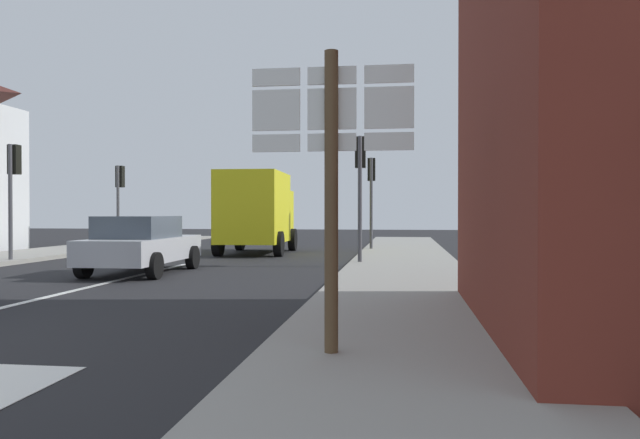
{
  "coord_description": "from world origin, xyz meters",
  "views": [
    {
      "loc": [
        6.47,
        -5.62,
        1.56
      ],
      "look_at": [
        4.33,
        10.27,
        1.38
      ],
      "focal_mm": 34.17,
      "sensor_mm": 36.0,
      "label": 1
    }
  ],
  "objects_px": {
    "traffic_light_near_left": "(13,176)",
    "traffic_light_near_right": "(360,170)",
    "sedan_far": "(141,244)",
    "traffic_light_far_right": "(371,182)",
    "route_sign_post": "(332,169)",
    "delivery_truck": "(257,210)",
    "traffic_light_far_left": "(120,188)"
  },
  "relations": [
    {
      "from": "delivery_truck",
      "to": "route_sign_post",
      "type": "xyz_separation_m",
      "value": [
        4.76,
        -16.43,
        0.35
      ]
    },
    {
      "from": "traffic_light_far_left",
      "to": "traffic_light_near_right",
      "type": "bearing_deg",
      "value": -31.54
    },
    {
      "from": "sedan_far",
      "to": "route_sign_post",
      "type": "relative_size",
      "value": 1.32
    },
    {
      "from": "traffic_light_near_right",
      "to": "traffic_light_near_left",
      "type": "bearing_deg",
      "value": -176.95
    },
    {
      "from": "traffic_light_near_left",
      "to": "traffic_light_near_right",
      "type": "distance_m",
      "value": 10.56
    },
    {
      "from": "sedan_far",
      "to": "traffic_light_near_right",
      "type": "bearing_deg",
      "value": 28.08
    },
    {
      "from": "traffic_light_far_left",
      "to": "traffic_light_near_right",
      "type": "relative_size",
      "value": 0.93
    },
    {
      "from": "delivery_truck",
      "to": "traffic_light_far_right",
      "type": "relative_size",
      "value": 1.36
    },
    {
      "from": "sedan_far",
      "to": "traffic_light_near_left",
      "type": "distance_m",
      "value": 5.96
    },
    {
      "from": "sedan_far",
      "to": "traffic_light_near_right",
      "type": "relative_size",
      "value": 1.12
    },
    {
      "from": "route_sign_post",
      "to": "traffic_light_far_left",
      "type": "height_order",
      "value": "traffic_light_far_left"
    },
    {
      "from": "sedan_far",
      "to": "traffic_light_far_right",
      "type": "relative_size",
      "value": 1.13
    },
    {
      "from": "traffic_light_near_right",
      "to": "route_sign_post",
      "type": "bearing_deg",
      "value": -87.56
    },
    {
      "from": "traffic_light_far_left",
      "to": "traffic_light_far_right",
      "type": "bearing_deg",
      "value": 0.3
    },
    {
      "from": "delivery_truck",
      "to": "traffic_light_near_right",
      "type": "bearing_deg",
      "value": -48.88
    },
    {
      "from": "route_sign_post",
      "to": "traffic_light_far_right",
      "type": "height_order",
      "value": "traffic_light_far_right"
    },
    {
      "from": "route_sign_post",
      "to": "traffic_light_near_right",
      "type": "xyz_separation_m",
      "value": [
        -0.49,
        11.54,
        0.78
      ]
    },
    {
      "from": "traffic_light_near_left",
      "to": "traffic_light_near_right",
      "type": "xyz_separation_m",
      "value": [
        10.54,
        0.56,
        0.1
      ]
    },
    {
      "from": "delivery_truck",
      "to": "traffic_light_near_left",
      "type": "bearing_deg",
      "value": -138.99
    },
    {
      "from": "delivery_truck",
      "to": "route_sign_post",
      "type": "distance_m",
      "value": 17.11
    },
    {
      "from": "traffic_light_near_left",
      "to": "traffic_light_far_left",
      "type": "bearing_deg",
      "value": 90.0
    },
    {
      "from": "delivery_truck",
      "to": "route_sign_post",
      "type": "height_order",
      "value": "route_sign_post"
    },
    {
      "from": "route_sign_post",
      "to": "traffic_light_near_left",
      "type": "xyz_separation_m",
      "value": [
        -11.04,
        10.97,
        0.69
      ]
    },
    {
      "from": "sedan_far",
      "to": "traffic_light_far_right",
      "type": "distance_m",
      "value": 11.04
    },
    {
      "from": "sedan_far",
      "to": "delivery_truck",
      "type": "height_order",
      "value": "delivery_truck"
    },
    {
      "from": "sedan_far",
      "to": "delivery_truck",
      "type": "xyz_separation_m",
      "value": [
        1.14,
        7.78,
        0.89
      ]
    },
    {
      "from": "traffic_light_near_right",
      "to": "traffic_light_far_right",
      "type": "xyz_separation_m",
      "value": [
        0.0,
        6.53,
        -0.03
      ]
    },
    {
      "from": "traffic_light_far_right",
      "to": "traffic_light_far_left",
      "type": "bearing_deg",
      "value": -179.7
    },
    {
      "from": "delivery_truck",
      "to": "traffic_light_near_right",
      "type": "distance_m",
      "value": 6.59
    },
    {
      "from": "traffic_light_near_left",
      "to": "sedan_far",
      "type": "bearing_deg",
      "value": -24.36
    },
    {
      "from": "traffic_light_near_right",
      "to": "traffic_light_far_right",
      "type": "relative_size",
      "value": 1.01
    },
    {
      "from": "delivery_truck",
      "to": "traffic_light_near_right",
      "type": "relative_size",
      "value": 1.35
    }
  ]
}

